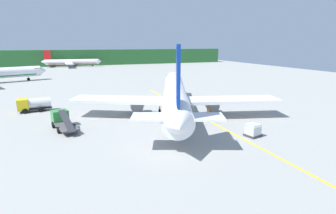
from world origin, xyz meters
name	(u,v)px	position (x,y,z in m)	size (l,w,h in m)	color
ground	(7,97)	(0.00, 48.00, -0.10)	(240.00, 320.00, 0.20)	#999993
distant_treeline	(37,58)	(0.00, 136.37, 4.28)	(216.00, 6.00, 8.55)	#28602D
airliner_foreground	(175,95)	(30.16, 19.56, 3.39)	(33.58, 39.98, 11.90)	white
airliner_far_taxiway	(72,62)	(17.02, 128.63, 2.46)	(30.23, 25.05, 8.62)	white
airliner_distant	(28,60)	(-6.28, 156.75, 2.34)	(23.79, 28.72, 8.20)	white
service_truck_fuel	(62,120)	(11.98, 18.07, 1.16)	(3.75, 7.18, 2.73)	#338C3F
service_truck_baggage	(34,104)	(7.21, 30.43, 1.39)	(5.71, 2.76, 2.40)	yellow
cargo_container_near	(253,130)	(35.34, 5.23, 0.87)	(2.07, 2.07, 1.84)	#333338
crew_marshaller	(208,112)	(34.09, 15.05, 1.06)	(0.40, 0.58, 1.79)	#191E33
crew_loader_left	(181,120)	(28.30, 12.58, 0.98)	(0.33, 0.61, 1.66)	#191E33
apron_guide_line	(205,119)	(33.56, 15.09, 0.01)	(0.30, 60.00, 0.01)	yellow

